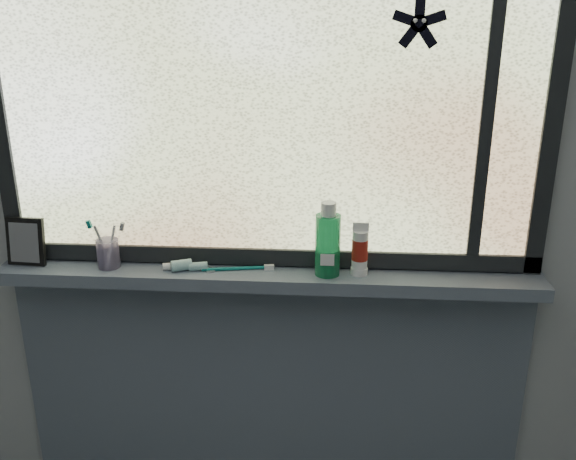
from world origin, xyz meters
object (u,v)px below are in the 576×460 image
Objects in this scene: mouthwash_bottle at (328,239)px; cream_tube at (360,247)px; toothbrush_cup at (108,253)px; vanity_mirror at (26,241)px.

cream_tube is at bearing 3.69° from mouthwash_bottle.
toothbrush_cup is 0.75m from cream_tube.
toothbrush_cup is at bearing 179.50° from mouthwash_bottle.
vanity_mirror is at bearing 179.25° from mouthwash_bottle.
vanity_mirror is 1.27× the size of cream_tube.
mouthwash_bottle reaches higher than vanity_mirror.
cream_tube is (1.00, -0.01, 0.01)m from vanity_mirror.
mouthwash_bottle is (0.91, -0.01, 0.04)m from vanity_mirror.
mouthwash_bottle reaches higher than toothbrush_cup.
toothbrush_cup is (0.25, -0.01, -0.03)m from vanity_mirror.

